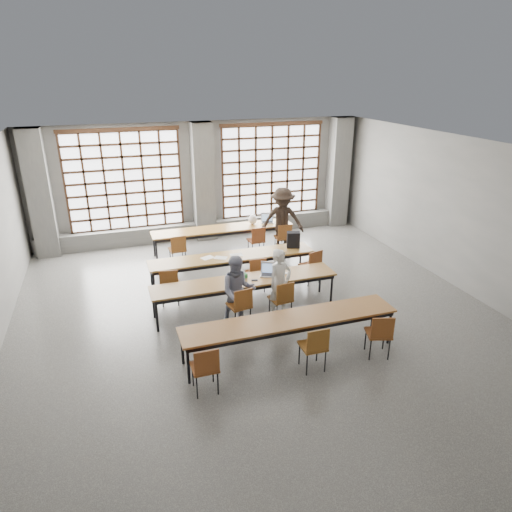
% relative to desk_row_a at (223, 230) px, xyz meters
% --- Properties ---
extents(floor, '(11.00, 11.00, 0.00)m').
position_rel_desk_row_a_xyz_m(floor, '(-0.23, -3.87, -0.66)').
color(floor, '#494946').
rests_on(floor, ground).
extents(ceiling, '(11.00, 11.00, 0.00)m').
position_rel_desk_row_a_xyz_m(ceiling, '(-0.23, -3.87, 2.84)').
color(ceiling, silver).
rests_on(ceiling, floor).
extents(wall_back, '(10.00, 0.00, 10.00)m').
position_rel_desk_row_a_xyz_m(wall_back, '(-0.23, 1.63, 1.09)').
color(wall_back, slate).
rests_on(wall_back, floor).
extents(wall_front, '(10.00, 0.00, 10.00)m').
position_rel_desk_row_a_xyz_m(wall_front, '(-0.23, -9.37, 1.09)').
color(wall_front, slate).
rests_on(wall_front, floor).
extents(wall_right, '(0.00, 11.00, 11.00)m').
position_rel_desk_row_a_xyz_m(wall_right, '(4.77, -3.87, 1.09)').
color(wall_right, slate).
rests_on(wall_right, floor).
extents(column_left, '(0.60, 0.55, 3.50)m').
position_rel_desk_row_a_xyz_m(column_left, '(-4.73, 1.35, 1.09)').
color(column_left, '#565653').
rests_on(column_left, floor).
extents(column_mid, '(0.60, 0.55, 3.50)m').
position_rel_desk_row_a_xyz_m(column_mid, '(-0.23, 1.35, 1.09)').
color(column_mid, '#565653').
rests_on(column_mid, floor).
extents(column_right, '(0.60, 0.55, 3.50)m').
position_rel_desk_row_a_xyz_m(column_right, '(4.27, 1.35, 1.09)').
color(column_right, '#565653').
rests_on(column_right, floor).
extents(window_left, '(3.32, 0.12, 3.00)m').
position_rel_desk_row_a_xyz_m(window_left, '(-2.48, 1.55, 1.24)').
color(window_left, white).
rests_on(window_left, wall_back).
extents(window_right, '(3.32, 0.12, 3.00)m').
position_rel_desk_row_a_xyz_m(window_right, '(2.02, 1.55, 1.24)').
color(window_right, white).
rests_on(window_right, wall_back).
extents(sill_ledge, '(9.80, 0.35, 0.50)m').
position_rel_desk_row_a_xyz_m(sill_ledge, '(-0.23, 1.43, -0.41)').
color(sill_ledge, '#565653').
rests_on(sill_ledge, floor).
extents(desk_row_a, '(4.00, 0.70, 0.73)m').
position_rel_desk_row_a_xyz_m(desk_row_a, '(0.00, 0.00, 0.00)').
color(desk_row_a, brown).
rests_on(desk_row_a, floor).
extents(desk_row_b, '(4.00, 0.70, 0.73)m').
position_rel_desk_row_a_xyz_m(desk_row_b, '(-0.31, -2.08, 0.00)').
color(desk_row_b, brown).
rests_on(desk_row_b, floor).
extents(desk_row_c, '(4.00, 0.70, 0.73)m').
position_rel_desk_row_a_xyz_m(desk_row_c, '(-0.42, -3.49, 0.00)').
color(desk_row_c, brown).
rests_on(desk_row_c, floor).
extents(desk_row_d, '(4.00, 0.70, 0.73)m').
position_rel_desk_row_a_xyz_m(desk_row_d, '(-0.13, -5.30, 0.00)').
color(desk_row_d, brown).
rests_on(desk_row_d, floor).
extents(chair_back_left, '(0.45, 0.45, 0.88)m').
position_rel_desk_row_a_xyz_m(chair_back_left, '(-1.39, -0.63, -0.13)').
color(chair_back_left, brown).
rests_on(chair_back_left, floor).
extents(chair_back_mid, '(0.44, 0.44, 0.88)m').
position_rel_desk_row_a_xyz_m(chair_back_mid, '(0.80, -0.63, -0.13)').
color(chair_back_mid, maroon).
rests_on(chair_back_mid, floor).
extents(chair_back_right, '(0.45, 0.45, 0.88)m').
position_rel_desk_row_a_xyz_m(chair_back_right, '(1.59, -0.63, -0.13)').
color(chair_back_right, maroon).
rests_on(chair_back_right, floor).
extents(chair_mid_left, '(0.49, 0.49, 0.88)m').
position_rel_desk_row_a_xyz_m(chair_mid_left, '(-1.92, -2.71, -0.13)').
color(chair_mid_left, brown).
rests_on(chair_mid_left, floor).
extents(chair_mid_centre, '(0.43, 0.43, 0.88)m').
position_rel_desk_row_a_xyz_m(chair_mid_centre, '(0.09, -2.71, -0.13)').
color(chair_mid_centre, maroon).
rests_on(chair_mid_centre, floor).
extents(chair_mid_right, '(0.51, 0.51, 0.88)m').
position_rel_desk_row_a_xyz_m(chair_mid_right, '(1.51, -2.71, -0.13)').
color(chair_mid_right, brown).
rests_on(chair_mid_right, floor).
extents(chair_front_left, '(0.49, 0.49, 0.88)m').
position_rel_desk_row_a_xyz_m(chair_front_left, '(-0.71, -4.11, -0.13)').
color(chair_front_left, brown).
rests_on(chair_front_left, floor).
extents(chair_front_right, '(0.47, 0.47, 0.88)m').
position_rel_desk_row_a_xyz_m(chair_front_right, '(0.19, -4.11, -0.13)').
color(chair_front_right, brown).
rests_on(chair_front_right, floor).
extents(chair_near_left, '(0.42, 0.43, 0.88)m').
position_rel_desk_row_a_xyz_m(chair_near_left, '(-1.83, -5.93, -0.13)').
color(chair_near_left, brown).
rests_on(chair_near_left, floor).
extents(chair_near_mid, '(0.43, 0.43, 0.88)m').
position_rel_desk_row_a_xyz_m(chair_near_mid, '(0.07, -5.93, -0.13)').
color(chair_near_mid, brown).
rests_on(chair_near_mid, floor).
extents(chair_near_right, '(0.52, 0.52, 0.88)m').
position_rel_desk_row_a_xyz_m(chair_near_right, '(1.35, -5.93, -0.13)').
color(chair_near_right, brown).
rests_on(chair_near_right, floor).
extents(student_male, '(0.65, 0.53, 1.53)m').
position_rel_desk_row_a_xyz_m(student_male, '(0.18, -3.99, 0.10)').
color(student_male, silver).
rests_on(student_male, floor).
extents(student_female, '(0.80, 0.67, 1.49)m').
position_rel_desk_row_a_xyz_m(student_female, '(-0.72, -3.99, 0.08)').
color(student_female, navy).
rests_on(student_female, floor).
extents(student_back, '(1.36, 1.00, 1.88)m').
position_rel_desk_row_a_xyz_m(student_back, '(1.60, -0.50, 0.27)').
color(student_back, black).
rests_on(student_back, floor).
extents(laptop_front, '(0.45, 0.42, 0.26)m').
position_rel_desk_row_a_xyz_m(laptop_front, '(0.15, -3.38, 0.13)').
color(laptop_front, '#AAA9AE').
rests_on(laptop_front, desk_row_c).
extents(laptop_back, '(0.43, 0.39, 0.26)m').
position_rel_desk_row_a_xyz_m(laptop_back, '(1.37, 0.11, 0.13)').
color(laptop_back, '#B1B1B6').
rests_on(laptop_back, desk_row_a).
extents(mouse, '(0.12, 0.10, 0.04)m').
position_rel_desk_row_a_xyz_m(mouse, '(0.53, -3.51, 0.08)').
color(mouse, white).
rests_on(mouse, desk_row_c).
extents(green_box, '(0.27, 0.16, 0.09)m').
position_rel_desk_row_a_xyz_m(green_box, '(-0.47, -3.41, 0.11)').
color(green_box, '#287C38').
rests_on(green_box, desk_row_c).
extents(phone, '(0.14, 0.09, 0.01)m').
position_rel_desk_row_a_xyz_m(phone, '(-0.24, -3.59, 0.07)').
color(phone, black).
rests_on(phone, desk_row_c).
extents(paper_sheet_a, '(0.36, 0.31, 0.00)m').
position_rel_desk_row_a_xyz_m(paper_sheet_a, '(-0.91, -2.03, 0.07)').
color(paper_sheet_a, white).
rests_on(paper_sheet_a, desk_row_b).
extents(paper_sheet_b, '(0.36, 0.33, 0.00)m').
position_rel_desk_row_a_xyz_m(paper_sheet_b, '(-0.61, -2.13, 0.07)').
color(paper_sheet_b, silver).
rests_on(paper_sheet_b, desk_row_b).
extents(paper_sheet_c, '(0.32, 0.24, 0.00)m').
position_rel_desk_row_a_xyz_m(paper_sheet_c, '(-0.21, -2.08, 0.07)').
color(paper_sheet_c, silver).
rests_on(paper_sheet_c, desk_row_b).
extents(backpack, '(0.37, 0.29, 0.40)m').
position_rel_desk_row_a_xyz_m(backpack, '(1.29, -2.03, 0.27)').
color(backpack, black).
rests_on(backpack, desk_row_b).
extents(plastic_bag, '(0.31, 0.28, 0.29)m').
position_rel_desk_row_a_xyz_m(plastic_bag, '(0.90, 0.05, 0.21)').
color(plastic_bag, white).
rests_on(plastic_bag, desk_row_a).
extents(red_pouch, '(0.20, 0.08, 0.06)m').
position_rel_desk_row_a_xyz_m(red_pouch, '(-1.83, -5.85, -0.16)').
color(red_pouch, '#A72E14').
rests_on(red_pouch, chair_near_left).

